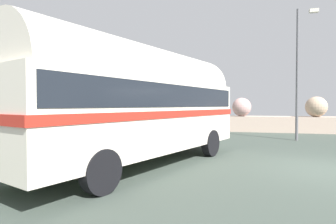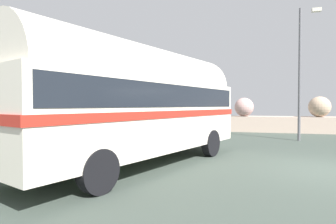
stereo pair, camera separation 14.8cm
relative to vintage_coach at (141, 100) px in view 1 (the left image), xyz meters
The scene contains 5 objects.
ground 5.83m from the vintage_coach, ahead, with size 32.00×26.00×0.02m.
breakwater 13.55m from the vintage_coach, 67.07° to the left, with size 31.36×2.17×2.50m.
vintage_coach is the anchor object (origin of this frame).
second_coach 4.80m from the vintage_coach, 168.03° to the left, with size 3.94×8.88×3.70m.
lamp_post 9.90m from the vintage_coach, 51.66° to the left, with size 1.09×0.38×6.92m.
Camera 1 is at (-2.56, -8.56, 1.88)m, focal length 28.99 mm.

